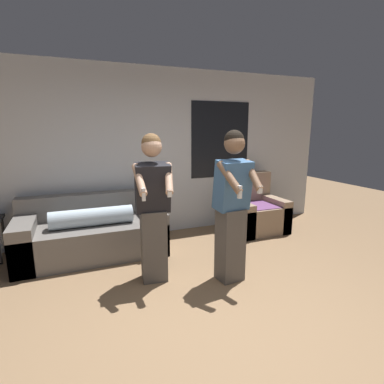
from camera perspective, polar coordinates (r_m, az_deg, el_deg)
ground_plane at (r=3.04m, az=6.52°, el=-23.14°), size 14.00×14.00×0.00m
wall_back at (r=4.95m, az=-7.54°, el=7.34°), size 6.51×0.07×2.70m
couch at (r=4.48m, az=-18.41°, el=-7.39°), size 1.95×0.97×0.81m
armchair at (r=5.36m, az=11.75°, el=-3.68°), size 0.89×0.84×0.98m
person_left at (r=3.38m, az=-7.43°, el=-2.96°), size 0.44×0.52×1.70m
person_right at (r=3.39m, az=7.65°, el=-2.51°), size 0.44×0.51×1.73m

